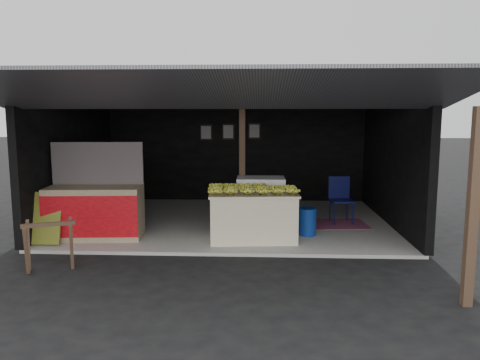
{
  "coord_description": "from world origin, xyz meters",
  "views": [
    {
      "loc": [
        0.7,
        -7.67,
        2.41
      ],
      "look_at": [
        0.27,
        1.54,
        1.1
      ],
      "focal_mm": 35.0,
      "sensor_mm": 36.0,
      "label": 1
    }
  ],
  "objects_px": {
    "water_barrel": "(307,222)",
    "plastic_chair": "(340,195)",
    "white_crate": "(261,204)",
    "neighbor_stall": "(95,210)",
    "sawhorse": "(49,240)",
    "banana_table": "(253,216)"
  },
  "relations": [
    {
      "from": "water_barrel",
      "to": "plastic_chair",
      "type": "bearing_deg",
      "value": 54.82
    },
    {
      "from": "white_crate",
      "to": "plastic_chair",
      "type": "relative_size",
      "value": 1.08
    },
    {
      "from": "sawhorse",
      "to": "white_crate",
      "type": "bearing_deg",
      "value": 15.43
    },
    {
      "from": "white_crate",
      "to": "water_barrel",
      "type": "height_order",
      "value": "white_crate"
    },
    {
      "from": "white_crate",
      "to": "water_barrel",
      "type": "distance_m",
      "value": 1.05
    },
    {
      "from": "neighbor_stall",
      "to": "sawhorse",
      "type": "distance_m",
      "value": 1.75
    },
    {
      "from": "banana_table",
      "to": "sawhorse",
      "type": "relative_size",
      "value": 1.93
    },
    {
      "from": "neighbor_stall",
      "to": "sawhorse",
      "type": "relative_size",
      "value": 2.04
    },
    {
      "from": "banana_table",
      "to": "white_crate",
      "type": "bearing_deg",
      "value": 74.99
    },
    {
      "from": "neighbor_stall",
      "to": "water_barrel",
      "type": "relative_size",
      "value": 3.59
    },
    {
      "from": "white_crate",
      "to": "water_barrel",
      "type": "relative_size",
      "value": 2.13
    },
    {
      "from": "sawhorse",
      "to": "water_barrel",
      "type": "relative_size",
      "value": 1.76
    },
    {
      "from": "sawhorse",
      "to": "plastic_chair",
      "type": "bearing_deg",
      "value": 10.65
    },
    {
      "from": "neighbor_stall",
      "to": "water_barrel",
      "type": "xyz_separation_m",
      "value": [
        4.05,
        0.37,
        -0.29
      ]
    },
    {
      "from": "sawhorse",
      "to": "neighbor_stall",
      "type": "bearing_deg",
      "value": 64.24
    },
    {
      "from": "banana_table",
      "to": "white_crate",
      "type": "relative_size",
      "value": 1.6
    },
    {
      "from": "sawhorse",
      "to": "plastic_chair",
      "type": "distance_m",
      "value": 5.95
    },
    {
      "from": "white_crate",
      "to": "plastic_chair",
      "type": "xyz_separation_m",
      "value": [
        1.73,
        0.73,
        0.05
      ]
    },
    {
      "from": "white_crate",
      "to": "sawhorse",
      "type": "height_order",
      "value": "white_crate"
    },
    {
      "from": "banana_table",
      "to": "water_barrel",
      "type": "distance_m",
      "value": 1.14
    },
    {
      "from": "banana_table",
      "to": "white_crate",
      "type": "height_order",
      "value": "white_crate"
    },
    {
      "from": "white_crate",
      "to": "plastic_chair",
      "type": "distance_m",
      "value": 1.88
    }
  ]
}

